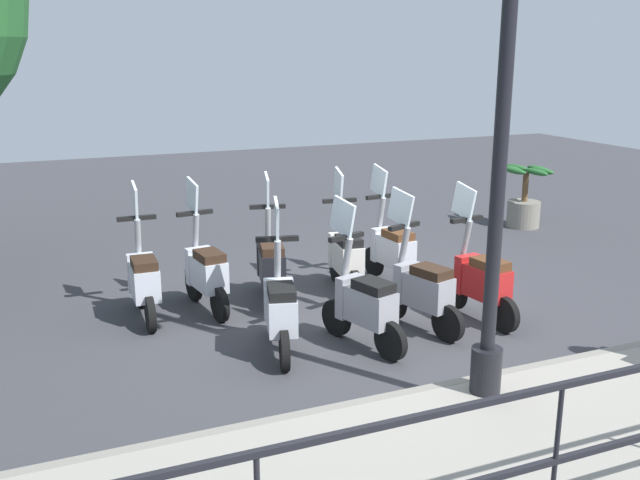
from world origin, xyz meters
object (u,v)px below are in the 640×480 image
(scooter_near_0, at_px, (480,280))
(scooter_far_2, at_px, (271,264))
(scooter_near_3, at_px, (280,308))
(potted_palm, at_px, (524,202))
(scooter_far_0, at_px, (391,249))
(scooter_far_3, at_px, (206,271))
(lamp_post_near, at_px, (498,182))
(scooter_near_2, at_px, (363,303))
(scooter_far_1, at_px, (345,255))
(scooter_far_4, at_px, (144,279))
(scooter_near_1, at_px, (421,289))

(scooter_near_0, relative_size, scooter_far_2, 1.00)
(scooter_near_3, bearing_deg, potted_palm, -44.46)
(scooter_far_0, bearing_deg, scooter_far_3, 85.38)
(lamp_post_near, bearing_deg, scooter_near_2, 14.49)
(lamp_post_near, xyz_separation_m, scooter_far_2, (3.24, 0.82, -1.49))
(scooter_near_2, relative_size, scooter_near_3, 1.00)
(lamp_post_near, relative_size, scooter_far_1, 2.69)
(lamp_post_near, bearing_deg, scooter_near_3, 35.07)
(scooter_near_0, distance_m, scooter_far_0, 1.55)
(scooter_near_0, height_order, scooter_far_2, same)
(scooter_far_1, xyz_separation_m, scooter_far_2, (0.02, 0.99, 0.00))
(scooter_far_2, relative_size, scooter_far_4, 1.00)
(scooter_near_2, xyz_separation_m, scooter_far_4, (1.68, 1.94, 0.00))
(scooter_near_2, distance_m, scooter_far_3, 2.08)
(scooter_far_4, bearing_deg, scooter_near_3, -141.51)
(scooter_far_3, bearing_deg, scooter_near_3, -172.50)
(scooter_far_2, xyz_separation_m, scooter_far_3, (-0.00, 0.81, 0.00))
(scooter_far_3, bearing_deg, scooter_near_0, -126.04)
(potted_palm, bearing_deg, scooter_far_1, 114.09)
(lamp_post_near, relative_size, potted_palm, 3.90)
(lamp_post_near, bearing_deg, scooter_far_1, -2.89)
(scooter_near_1, height_order, scooter_far_2, same)
(scooter_near_2, height_order, scooter_near_3, same)
(scooter_near_3, height_order, scooter_far_0, same)
(potted_palm, xyz_separation_m, scooter_near_0, (-3.41, 3.31, 0.04))
(lamp_post_near, xyz_separation_m, scooter_far_1, (3.22, -0.16, -1.49))
(scooter_near_2, bearing_deg, potted_palm, -69.88)
(lamp_post_near, bearing_deg, scooter_near_0, -33.47)
(scooter_near_3, bearing_deg, scooter_near_2, -88.73)
(scooter_near_2, relative_size, scooter_far_3, 1.00)
(scooter_near_1, xyz_separation_m, scooter_far_3, (1.51, 2.00, 0.00))
(potted_palm, xyz_separation_m, scooter_far_3, (-1.90, 6.08, 0.04))
(scooter_far_2, bearing_deg, scooter_far_3, 102.85)
(lamp_post_near, distance_m, scooter_near_1, 2.32)
(scooter_far_1, distance_m, scooter_far_3, 1.79)
(lamp_post_near, xyz_separation_m, scooter_far_0, (3.25, -0.83, -1.49))
(scooter_far_4, bearing_deg, scooter_near_1, -117.34)
(potted_palm, distance_m, scooter_near_3, 6.62)
(scooter_near_0, bearing_deg, scooter_far_1, 25.76)
(scooter_near_1, relative_size, scooter_near_3, 1.00)
(scooter_near_1, relative_size, scooter_far_0, 1.00)
(scooter_near_3, xyz_separation_m, scooter_far_4, (1.48, 1.11, 0.00))
(scooter_far_3, relative_size, scooter_far_4, 1.00)
(scooter_near_3, distance_m, scooter_far_4, 1.85)
(scooter_near_2, height_order, scooter_far_1, same)
(potted_palm, xyz_separation_m, scooter_near_1, (-3.41, 4.08, 0.04))
(scooter_near_2, xyz_separation_m, scooter_far_2, (1.69, 0.42, 0.00))
(scooter_near_1, relative_size, scooter_far_3, 1.00)
(scooter_near_1, bearing_deg, scooter_far_0, -33.43)
(scooter_near_0, bearing_deg, potted_palm, -51.61)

